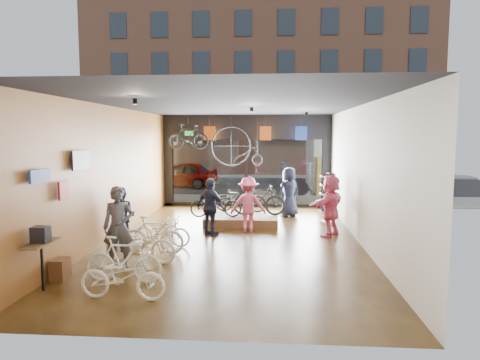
# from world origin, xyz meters

# --- Properties ---
(ground_plane) EXTENTS (7.00, 12.00, 0.04)m
(ground_plane) POSITION_xyz_m (0.00, 0.00, -0.02)
(ground_plane) COLOR black
(ground_plane) RESTS_ON ground
(ceiling) EXTENTS (7.00, 12.00, 0.04)m
(ceiling) POSITION_xyz_m (0.00, 0.00, 3.82)
(ceiling) COLOR black
(ceiling) RESTS_ON ground
(wall_left) EXTENTS (0.04, 12.00, 3.80)m
(wall_left) POSITION_xyz_m (-3.52, 0.00, 1.90)
(wall_left) COLOR #905923
(wall_left) RESTS_ON ground
(wall_right) EXTENTS (0.04, 12.00, 3.80)m
(wall_right) POSITION_xyz_m (3.52, 0.00, 1.90)
(wall_right) COLOR beige
(wall_right) RESTS_ON ground
(wall_back) EXTENTS (7.00, 0.04, 3.80)m
(wall_back) POSITION_xyz_m (0.00, -6.02, 1.90)
(wall_back) COLOR beige
(wall_back) RESTS_ON ground
(storefront) EXTENTS (7.00, 0.26, 3.80)m
(storefront) POSITION_xyz_m (0.00, 6.00, 1.90)
(storefront) COLOR black
(storefront) RESTS_ON ground
(exit_sign) EXTENTS (0.35, 0.06, 0.18)m
(exit_sign) POSITION_xyz_m (-2.40, 5.88, 3.05)
(exit_sign) COLOR #198C26
(exit_sign) RESTS_ON storefront
(street_road) EXTENTS (30.00, 18.00, 0.02)m
(street_road) POSITION_xyz_m (0.00, 15.00, -0.01)
(street_road) COLOR black
(street_road) RESTS_ON ground
(sidewalk_near) EXTENTS (30.00, 2.40, 0.12)m
(sidewalk_near) POSITION_xyz_m (0.00, 7.20, 0.06)
(sidewalk_near) COLOR slate
(sidewalk_near) RESTS_ON ground
(sidewalk_far) EXTENTS (30.00, 2.00, 0.12)m
(sidewalk_far) POSITION_xyz_m (0.00, 19.00, 0.06)
(sidewalk_far) COLOR slate
(sidewalk_far) RESTS_ON ground
(opposite_building) EXTENTS (26.00, 5.00, 14.00)m
(opposite_building) POSITION_xyz_m (0.00, 21.50, 7.00)
(opposite_building) COLOR brown
(opposite_building) RESTS_ON ground
(street_car) EXTENTS (4.37, 1.76, 1.49)m
(street_car) POSITION_xyz_m (-4.17, 12.00, 0.75)
(street_car) COLOR gray
(street_car) RESTS_ON street_road
(box_truck) EXTENTS (2.36, 7.07, 2.78)m
(box_truck) POSITION_xyz_m (4.32, 11.00, 1.39)
(box_truck) COLOR silver
(box_truck) RESTS_ON street_road
(floor_bike_0) EXTENTS (1.63, 0.65, 0.84)m
(floor_bike_0) POSITION_xyz_m (-1.61, -4.54, 0.42)
(floor_bike_0) COLOR beige
(floor_bike_0) RESTS_ON ground_plane
(floor_bike_1) EXTENTS (1.62, 0.51, 0.96)m
(floor_bike_1) POSITION_xyz_m (-1.90, -3.69, 0.48)
(floor_bike_1) COLOR beige
(floor_bike_1) RESTS_ON ground_plane
(floor_bike_2) EXTENTS (1.82, 0.84, 0.92)m
(floor_bike_2) POSITION_xyz_m (-1.99, -2.31, 0.46)
(floor_bike_2) COLOR beige
(floor_bike_2) RESTS_ON ground_plane
(floor_bike_3) EXTENTS (1.60, 0.54, 0.95)m
(floor_bike_3) POSITION_xyz_m (-1.90, -1.51, 0.47)
(floor_bike_3) COLOR beige
(floor_bike_3) RESTS_ON ground_plane
(floor_bike_4) EXTENTS (1.61, 0.71, 0.82)m
(floor_bike_4) POSITION_xyz_m (-1.86, -0.82, 0.41)
(floor_bike_4) COLOR beige
(floor_bike_4) RESTS_ON ground_plane
(display_platform) EXTENTS (2.40, 1.80, 0.30)m
(display_platform) POSITION_xyz_m (0.07, 2.29, 0.15)
(display_platform) COLOR brown
(display_platform) RESTS_ON ground_plane
(display_bike_left) EXTENTS (1.73, 0.77, 0.88)m
(display_bike_left) POSITION_xyz_m (-0.75, 1.83, 0.74)
(display_bike_left) COLOR black
(display_bike_left) RESTS_ON display_platform
(display_bike_mid) EXTENTS (1.76, 0.52, 1.05)m
(display_bike_mid) POSITION_xyz_m (0.64, 2.26, 0.83)
(display_bike_mid) COLOR black
(display_bike_mid) RESTS_ON display_platform
(display_bike_right) EXTENTS (1.83, 0.75, 0.94)m
(display_bike_right) POSITION_xyz_m (-0.01, 2.86, 0.77)
(display_bike_right) COLOR black
(display_bike_right) RESTS_ON display_platform
(customer_0) EXTENTS (0.75, 0.58, 1.85)m
(customer_0) POSITION_xyz_m (-2.36, -2.67, 0.92)
(customer_0) COLOR #3F3F44
(customer_0) RESTS_ON ground_plane
(customer_1) EXTENTS (0.83, 0.68, 1.58)m
(customer_1) POSITION_xyz_m (-2.98, -0.71, 0.79)
(customer_1) COLOR #161C33
(customer_1) RESTS_ON ground_plane
(customer_2) EXTENTS (1.07, 0.90, 1.71)m
(customer_2) POSITION_xyz_m (-0.73, 0.50, 0.86)
(customer_2) COLOR #161C33
(customer_2) RESTS_ON ground_plane
(customer_3) EXTENTS (1.11, 0.66, 1.69)m
(customer_3) POSITION_xyz_m (0.35, 1.11, 0.85)
(customer_3) COLOR #CC4C72
(customer_3) RESTS_ON ground_plane
(customer_4) EXTENTS (1.06, 0.97, 1.81)m
(customer_4) POSITION_xyz_m (1.70, 3.66, 0.91)
(customer_4) COLOR #161C33
(customer_4) RESTS_ON ground_plane
(customer_5) EXTENTS (1.42, 1.70, 1.83)m
(customer_5) POSITION_xyz_m (2.80, 0.76, 0.92)
(customer_5) COLOR #CC4C72
(customer_5) RESTS_ON ground_plane
(sunglasses_rack) EXTENTS (0.57, 0.49, 1.72)m
(sunglasses_rack) POSITION_xyz_m (2.95, 2.56, 0.86)
(sunglasses_rack) COLOR white
(sunglasses_rack) RESTS_ON ground_plane
(wall_merch) EXTENTS (0.40, 2.40, 2.60)m
(wall_merch) POSITION_xyz_m (-3.38, -3.50, 1.30)
(wall_merch) COLOR navy
(wall_merch) RESTS_ON wall_left
(penny_farthing) EXTENTS (1.97, 0.06, 1.57)m
(penny_farthing) POSITION_xyz_m (-0.22, 4.97, 2.50)
(penny_farthing) COLOR black
(penny_farthing) RESTS_ON ceiling
(hung_bike) EXTENTS (1.62, 0.64, 0.95)m
(hung_bike) POSITION_xyz_m (-2.12, 4.20, 2.93)
(hung_bike) COLOR black
(hung_bike) RESTS_ON ceiling
(jersey_left) EXTENTS (0.45, 0.03, 0.55)m
(jersey_left) POSITION_xyz_m (-1.44, 5.20, 3.05)
(jersey_left) COLOR #CC5919
(jersey_left) RESTS_ON ceiling
(jersey_mid) EXTENTS (0.45, 0.03, 0.55)m
(jersey_mid) POSITION_xyz_m (0.80, 5.20, 3.05)
(jersey_mid) COLOR #CC5919
(jersey_mid) RESTS_ON ceiling
(jersey_right) EXTENTS (0.45, 0.03, 0.55)m
(jersey_right) POSITION_xyz_m (2.22, 5.20, 3.05)
(jersey_right) COLOR #1E3F99
(jersey_right) RESTS_ON ceiling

